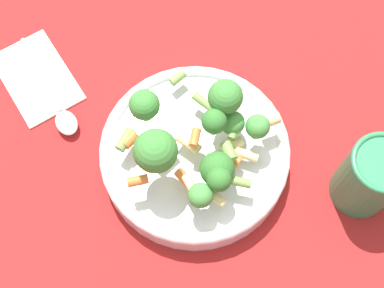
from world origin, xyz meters
The scene contains 6 objects.
ground_plane centered at (0.00, 0.00, 0.00)m, with size 3.00×3.00×0.00m, color maroon.
bowl centered at (0.00, 0.00, 0.02)m, with size 0.22×0.22×0.04m.
pasta_salad centered at (0.00, 0.01, 0.08)m, with size 0.19×0.18×0.09m.
cup centered at (-0.20, 0.04, 0.05)m, with size 0.07×0.07×0.10m.
napkin centered at (0.21, -0.11, 0.00)m, with size 0.14×0.15×0.01m.
spoon centered at (0.17, -0.07, 0.01)m, with size 0.09×0.14×0.01m.
Camera 1 is at (-0.00, 0.23, 0.61)m, focal length 50.00 mm.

